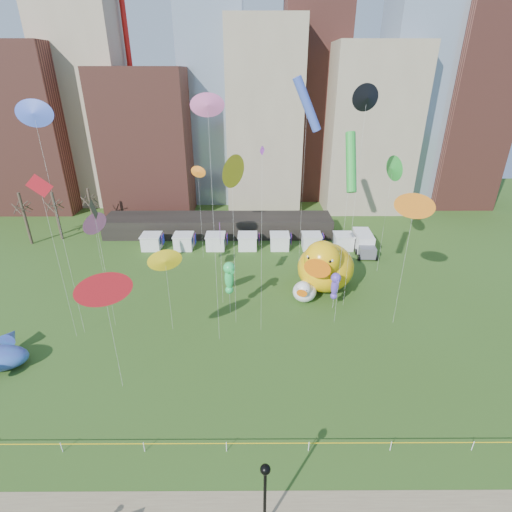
{
  "coord_description": "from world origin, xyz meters",
  "views": [
    {
      "loc": [
        2.06,
        -19.27,
        25.08
      ],
      "look_at": [
        2.19,
        8.08,
        12.0
      ],
      "focal_mm": 27.0,
      "sensor_mm": 36.0,
      "label": 1
    }
  ],
  "objects_px": {
    "small_duck": "(304,291)",
    "box_truck": "(364,242)",
    "big_duck": "(325,265)",
    "lamppost": "(265,490)",
    "seahorse_purple": "(335,284)",
    "seahorse_green": "(229,275)"
  },
  "relations": [
    {
      "from": "small_duck",
      "to": "big_duck",
      "type": "bearing_deg",
      "value": 62.12
    },
    {
      "from": "big_duck",
      "to": "small_duck",
      "type": "bearing_deg",
      "value": -112.7
    },
    {
      "from": "seahorse_purple",
      "to": "box_truck",
      "type": "distance_m",
      "value": 17.82
    },
    {
      "from": "big_duck",
      "to": "seahorse_purple",
      "type": "distance_m",
      "value": 4.5
    },
    {
      "from": "big_duck",
      "to": "lamppost",
      "type": "xyz_separation_m",
      "value": [
        -8.21,
        -28.57,
        0.11
      ]
    },
    {
      "from": "big_duck",
      "to": "seahorse_green",
      "type": "xyz_separation_m",
      "value": [
        -11.59,
        -5.35,
        1.5
      ]
    },
    {
      "from": "box_truck",
      "to": "small_duck",
      "type": "bearing_deg",
      "value": -124.65
    },
    {
      "from": "small_duck",
      "to": "seahorse_purple",
      "type": "height_order",
      "value": "seahorse_purple"
    },
    {
      "from": "small_duck",
      "to": "seahorse_purple",
      "type": "distance_m",
      "value": 4.11
    },
    {
      "from": "small_duck",
      "to": "box_truck",
      "type": "bearing_deg",
      "value": 70.22
    },
    {
      "from": "small_duck",
      "to": "box_truck",
      "type": "xyz_separation_m",
      "value": [
        10.81,
        14.32,
        0.08
      ]
    },
    {
      "from": "small_duck",
      "to": "seahorse_purple",
      "type": "bearing_deg",
      "value": -10.53
    },
    {
      "from": "big_duck",
      "to": "seahorse_purple",
      "type": "xyz_separation_m",
      "value": [
        0.43,
        -4.48,
        -0.11
      ]
    },
    {
      "from": "seahorse_purple",
      "to": "lamppost",
      "type": "bearing_deg",
      "value": -109.25
    },
    {
      "from": "small_duck",
      "to": "box_truck",
      "type": "relative_size",
      "value": 0.63
    },
    {
      "from": "big_duck",
      "to": "box_truck",
      "type": "bearing_deg",
      "value": 77.67
    },
    {
      "from": "lamppost",
      "to": "box_truck",
      "type": "distance_m",
      "value": 43.31
    },
    {
      "from": "small_duck",
      "to": "seahorse_green",
      "type": "relative_size",
      "value": 0.65
    },
    {
      "from": "small_duck",
      "to": "lamppost",
      "type": "height_order",
      "value": "lamppost"
    },
    {
      "from": "seahorse_purple",
      "to": "seahorse_green",
      "type": "bearing_deg",
      "value": -175.4
    },
    {
      "from": "big_duck",
      "to": "seahorse_green",
      "type": "height_order",
      "value": "big_duck"
    },
    {
      "from": "seahorse_purple",
      "to": "lamppost",
      "type": "xyz_separation_m",
      "value": [
        -8.64,
        -24.09,
        0.23
      ]
    }
  ]
}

